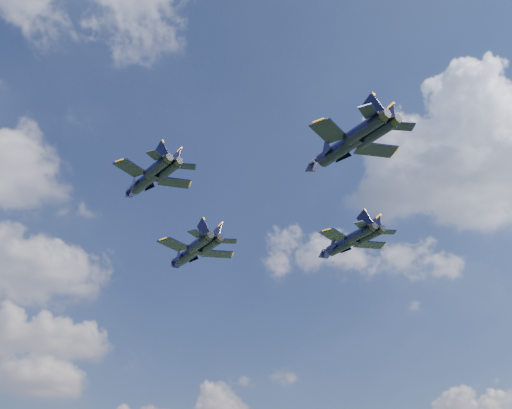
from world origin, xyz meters
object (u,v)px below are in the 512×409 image
object	(u,v)px
jet_left	(144,182)
jet_right	(342,245)
jet_lead	(188,254)
jet_slot	(338,150)

from	to	relation	value
jet_left	jet_right	size ratio (longest dim) A/B	0.87
jet_lead	jet_slot	size ratio (longest dim) A/B	1.05
jet_left	jet_right	world-z (taller)	jet_right
jet_slot	jet_lead	bearing A→B (deg)	87.98
jet_lead	jet_slot	world-z (taller)	jet_lead
jet_right	jet_slot	bearing A→B (deg)	-129.67
jet_right	jet_left	bearing A→B (deg)	-173.00
jet_lead	jet_slot	distance (m)	41.77
jet_right	jet_slot	distance (m)	30.87
jet_left	jet_lead	bearing A→B (deg)	46.45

